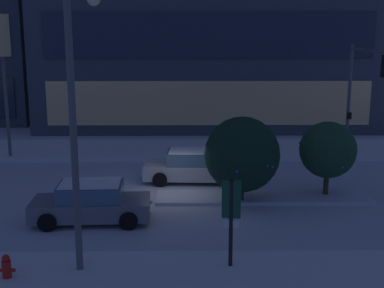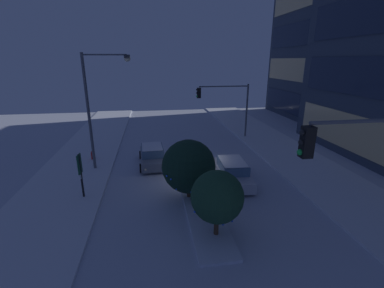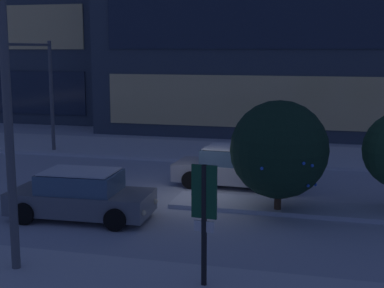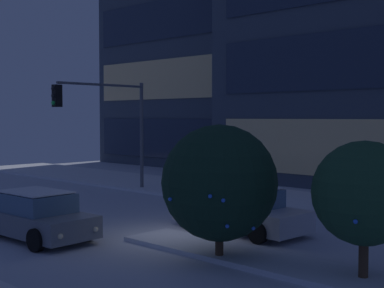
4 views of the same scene
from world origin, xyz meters
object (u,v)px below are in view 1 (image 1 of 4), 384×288
at_px(street_lamp_arched, 80,87).
at_px(fire_hydrant, 7,269).
at_px(traffic_light_corner_far_right, 363,84).
at_px(parking_info_sign, 231,214).
at_px(decorated_tree_left_of_median, 242,154).
at_px(decorated_tree_median, 328,150).
at_px(car_near, 91,203).
at_px(car_far, 195,167).

bearing_deg(street_lamp_arched, fire_hydrant, 128.19).
bearing_deg(fire_hydrant, traffic_light_corner_far_right, 41.96).
xyz_separation_m(street_lamp_arched, parking_info_sign, (4.35, -0.66, -3.61)).
relative_size(traffic_light_corner_far_right, decorated_tree_left_of_median, 1.73).
relative_size(traffic_light_corner_far_right, parking_info_sign, 2.24).
xyz_separation_m(street_lamp_arched, decorated_tree_median, (8.97, 6.20, -3.31)).
xyz_separation_m(car_near, traffic_light_corner_far_right, (12.36, 7.72, 3.58)).
bearing_deg(car_near, decorated_tree_left_of_median, 17.00).
bearing_deg(decorated_tree_median, street_lamp_arched, -145.33).
bearing_deg(car_far, fire_hydrant, 64.46).
bearing_deg(parking_info_sign, decorated_tree_left_of_median, -2.99).
height_order(traffic_light_corner_far_right, fire_hydrant, traffic_light_corner_far_right).
xyz_separation_m(fire_hydrant, decorated_tree_left_of_median, (7.31, 6.81, 1.66)).
distance_m(street_lamp_arched, decorated_tree_left_of_median, 8.29).
bearing_deg(fire_hydrant, car_near, 72.14).
height_order(car_far, traffic_light_corner_far_right, traffic_light_corner_far_right).
relative_size(car_near, fire_hydrant, 5.41).
bearing_deg(car_near, car_far, 50.80).
xyz_separation_m(car_near, street_lamp_arched, (0.47, -3.42, 4.66)).
bearing_deg(car_far, traffic_light_corner_far_right, -160.51).
distance_m(fire_hydrant, parking_info_sign, 6.54).
height_order(traffic_light_corner_far_right, decorated_tree_left_of_median, traffic_light_corner_far_right).
xyz_separation_m(traffic_light_corner_far_right, fire_hydrant, (-13.90, -12.50, -3.90)).
relative_size(street_lamp_arched, fire_hydrant, 10.01).
bearing_deg(street_lamp_arched, decorated_tree_median, -51.26).
bearing_deg(street_lamp_arched, car_near, 11.85).
bearing_deg(car_far, decorated_tree_left_of_median, 123.30).
distance_m(car_near, fire_hydrant, 5.03).
xyz_separation_m(street_lamp_arched, decorated_tree_left_of_median, (5.30, 5.45, -3.31)).
height_order(car_far, fire_hydrant, car_far).
xyz_separation_m(car_near, parking_info_sign, (4.82, -4.08, 1.04)).
height_order(fire_hydrant, decorated_tree_median, decorated_tree_median).
relative_size(traffic_light_corner_far_right, street_lamp_arched, 0.75).
xyz_separation_m(car_far, fire_hydrant, (-5.44, -10.00, -0.31)).
bearing_deg(traffic_light_corner_far_right, decorated_tree_left_of_median, -49.22).
relative_size(car_far, fire_hydrant, 5.85).
bearing_deg(fire_hydrant, street_lamp_arched, 34.12).
relative_size(car_near, traffic_light_corner_far_right, 0.72).
distance_m(fire_hydrant, decorated_tree_median, 13.43).
bearing_deg(street_lamp_arched, traffic_light_corner_far_right, -42.80).
distance_m(traffic_light_corner_far_right, decorated_tree_median, 6.16).
distance_m(car_near, traffic_light_corner_far_right, 15.01).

